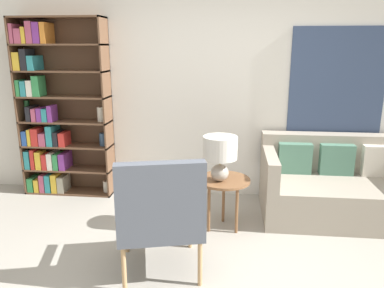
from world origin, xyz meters
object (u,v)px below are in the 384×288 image
bookshelf (54,114)px  table_lamp (220,152)px  side_table (224,184)px  armchair (160,212)px  couch (338,187)px

bookshelf → table_lamp: 2.20m
bookshelf → side_table: bookshelf is taller
side_table → table_lamp: bearing=-124.1°
bookshelf → armchair: 2.34m
side_table → couch: bearing=21.4°
couch → side_table: 1.32m
bookshelf → table_lamp: size_ratio=4.80×
bookshelf → table_lamp: bearing=-22.4°
bookshelf → side_table: 2.27m
bookshelf → couch: size_ratio=1.31×
armchair → couch: armchair is taller
armchair → couch: size_ratio=0.62×
side_table → bookshelf: bearing=159.4°
bookshelf → armchair: size_ratio=2.11×
bookshelf → armchair: bookshelf is taller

